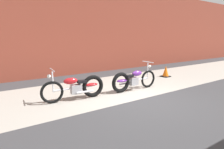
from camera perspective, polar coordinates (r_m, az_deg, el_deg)
The scene contains 6 objects.
ground_plane at distance 6.15m, azimuth 8.58°, elevation -7.34°, with size 80.00×80.00×0.00m, color #38383A.
sidewalk_slab at distance 7.47m, azimuth -0.58°, elevation -3.86°, with size 36.00×3.50×0.01m, color #9E998E.
brick_building_wall at distance 10.27m, azimuth -11.67°, elevation 13.52°, with size 36.00×0.50×4.79m, color brown.
motorcycle_red at distance 6.07m, azimuth -10.07°, elevation -3.73°, with size 2.01×0.59×1.03m.
motorcycle_purple at distance 6.99m, azimuth 5.94°, elevation -1.64°, with size 2.01×0.58×1.03m.
traffic_cone at distance 9.77m, azimuth 15.80°, elevation 0.79°, with size 0.40×0.40×0.55m.
Camera 1 is at (-4.00, -4.25, 1.95)m, focal length 30.49 mm.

